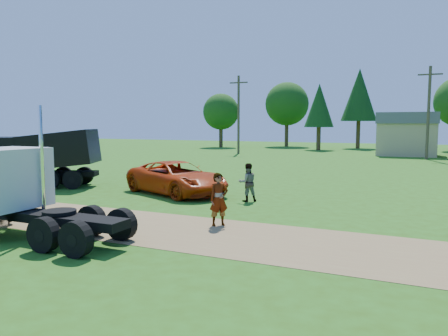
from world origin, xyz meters
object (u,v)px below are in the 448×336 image
at_px(spectator_a, 219,199).
at_px(white_semi_tractor, 8,191).
at_px(black_dump_truck, 36,155).
at_px(orange_pickup, 177,178).

bearing_deg(spectator_a, white_semi_tractor, 169.21).
bearing_deg(black_dump_truck, orange_pickup, -17.54).
bearing_deg(white_semi_tractor, spectator_a, 35.38).
height_order(white_semi_tractor, orange_pickup, white_semi_tractor).
height_order(black_dump_truck, spectator_a, black_dump_truck).
height_order(white_semi_tractor, spectator_a, white_semi_tractor).
xyz_separation_m(white_semi_tractor, black_dump_truck, (-7.79, 8.05, 0.37)).
bearing_deg(spectator_a, orange_pickup, 86.02).
bearing_deg(black_dump_truck, spectator_a, -42.49).
bearing_deg(orange_pickup, white_semi_tractor, -160.72).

